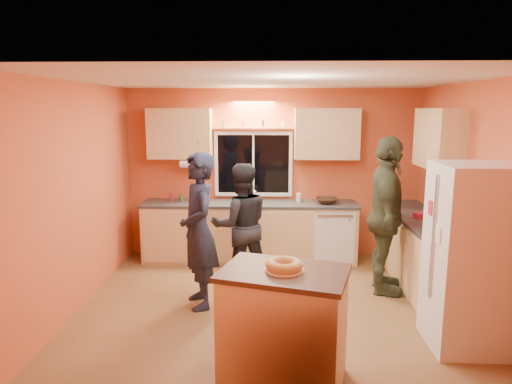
{
  "coord_description": "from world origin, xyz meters",
  "views": [
    {
      "loc": [
        -0.03,
        -5.03,
        2.3
      ],
      "look_at": [
        -0.21,
        0.4,
        1.3
      ],
      "focal_mm": 32.0,
      "sensor_mm": 36.0,
      "label": 1
    }
  ],
  "objects_px": {
    "refrigerator": "(471,257)",
    "person_left": "(199,231)",
    "person_center": "(241,225)",
    "island": "(283,326)",
    "person_right": "(386,216)"
  },
  "relations": [
    {
      "from": "refrigerator",
      "to": "person_left",
      "type": "height_order",
      "value": "person_left"
    },
    {
      "from": "person_center",
      "to": "island",
      "type": "bearing_deg",
      "value": 88.01
    },
    {
      "from": "island",
      "to": "person_left",
      "type": "distance_m",
      "value": 1.82
    },
    {
      "from": "person_right",
      "to": "refrigerator",
      "type": "bearing_deg",
      "value": -150.25
    },
    {
      "from": "refrigerator",
      "to": "person_right",
      "type": "distance_m",
      "value": 1.41
    },
    {
      "from": "refrigerator",
      "to": "person_center",
      "type": "distance_m",
      "value": 2.75
    },
    {
      "from": "person_left",
      "to": "person_center",
      "type": "xyz_separation_m",
      "value": [
        0.44,
        0.65,
        -0.1
      ]
    },
    {
      "from": "person_right",
      "to": "person_left",
      "type": "bearing_deg",
      "value": 111.45
    },
    {
      "from": "island",
      "to": "person_right",
      "type": "bearing_deg",
      "value": 72.77
    },
    {
      "from": "person_center",
      "to": "person_right",
      "type": "relative_size",
      "value": 0.82
    },
    {
      "from": "person_center",
      "to": "person_right",
      "type": "height_order",
      "value": "person_right"
    },
    {
      "from": "person_left",
      "to": "person_center",
      "type": "distance_m",
      "value": 0.79
    },
    {
      "from": "refrigerator",
      "to": "person_left",
      "type": "bearing_deg",
      "value": 163.02
    },
    {
      "from": "refrigerator",
      "to": "person_center",
      "type": "bearing_deg",
      "value": 147.08
    },
    {
      "from": "refrigerator",
      "to": "person_right",
      "type": "xyz_separation_m",
      "value": [
        -0.49,
        1.32,
        0.09
      ]
    }
  ]
}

